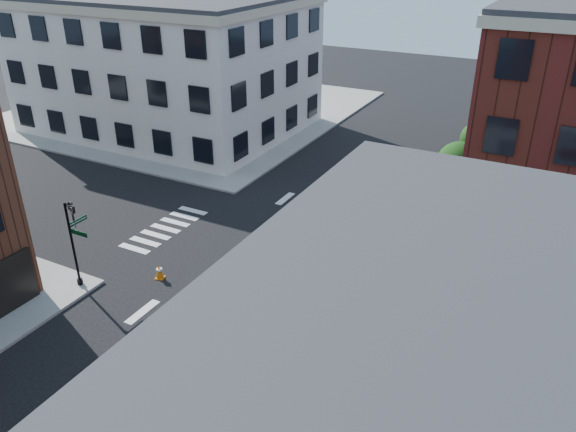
# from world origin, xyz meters

# --- Properties ---
(ground) EXTENTS (120.00, 120.00, 0.00)m
(ground) POSITION_xyz_m (0.00, 0.00, 0.00)
(ground) COLOR black
(ground) RESTS_ON ground
(sidewalk_nw) EXTENTS (30.00, 30.00, 0.15)m
(sidewalk_nw) POSITION_xyz_m (-21.00, 21.00, 0.07)
(sidewalk_nw) COLOR gray
(sidewalk_nw) RESTS_ON ground
(building_nw) EXTENTS (22.00, 16.00, 11.00)m
(building_nw) POSITION_xyz_m (-19.00, 16.00, 5.50)
(building_nw) COLOR silver
(building_nw) RESTS_ON ground
(tree_near) EXTENTS (2.69, 2.69, 4.49)m
(tree_near) POSITION_xyz_m (7.56, 9.98, 3.16)
(tree_near) COLOR black
(tree_near) RESTS_ON ground
(tree_far) EXTENTS (2.43, 2.43, 4.07)m
(tree_far) POSITION_xyz_m (7.56, 15.98, 2.87)
(tree_far) COLOR black
(tree_far) RESTS_ON ground
(signal_pole) EXTENTS (1.29, 1.24, 4.60)m
(signal_pole) POSITION_xyz_m (-6.72, -6.68, 2.86)
(signal_pole) COLOR black
(signal_pole) RESTS_ON ground
(box_truck) EXTENTS (8.85, 3.41, 3.93)m
(box_truck) POSITION_xyz_m (12.90, -3.62, 2.04)
(box_truck) COLOR silver
(box_truck) RESTS_ON ground
(traffic_cone) EXTENTS (0.51, 0.51, 0.80)m
(traffic_cone) POSITION_xyz_m (-3.82, -4.37, 0.39)
(traffic_cone) COLOR orange
(traffic_cone) RESTS_ON ground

